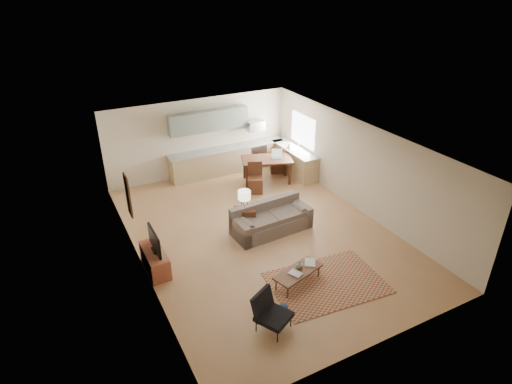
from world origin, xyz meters
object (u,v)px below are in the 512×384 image
tv_credenza (155,260)px  sofa (272,218)px  console_table (245,220)px  armchair (274,314)px  coffee_table (298,277)px  dining_table (267,170)px

tv_credenza → sofa: bearing=3.8°
sofa → console_table: bearing=148.6°
armchair → coffee_table: bearing=11.3°
sofa → armchair: (-1.77, -3.22, 0.00)m
tv_credenza → console_table: (2.67, 0.57, 0.08)m
tv_credenza → dining_table: dining_table is taller
tv_credenza → dining_table: size_ratio=0.71×
sofa → armchair: bearing=-122.2°
dining_table → tv_credenza: bearing=-127.8°
sofa → armchair: size_ratio=2.85×
dining_table → console_table: bearing=-110.3°
dining_table → sofa: bearing=-97.0°
sofa → tv_credenza: sofa is taller
console_table → dining_table: 3.23m
tv_credenza → console_table: size_ratio=1.67×
dining_table → armchair: bearing=-98.3°
coffee_table → tv_credenza: size_ratio=1.05×
armchair → console_table: 3.74m
coffee_table → dining_table: 5.47m
sofa → dining_table: bearing=60.2°
console_table → sofa: bearing=-3.0°
sofa → tv_credenza: bearing=-179.6°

